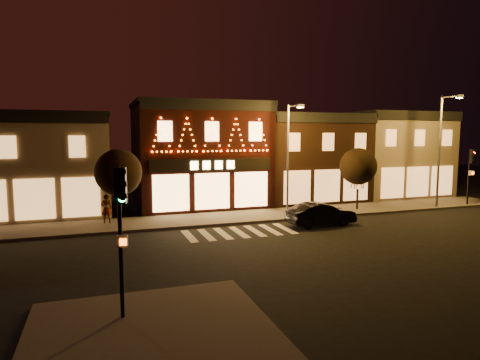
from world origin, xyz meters
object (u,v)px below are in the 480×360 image
pedestrian (106,209)px  dark_sedan (321,214)px  traffic_signal_near (121,213)px  streetlamp_mid (290,150)px

pedestrian → dark_sedan: bearing=171.8°
traffic_signal_near → streetlamp_mid: 18.46m
traffic_signal_near → pedestrian: traffic_signal_near is taller
traffic_signal_near → pedestrian: bearing=102.0°
pedestrian → streetlamp_mid: bearing=-173.5°
streetlamp_mid → pedestrian: size_ratio=4.14×
streetlamp_mid → dark_sedan: bearing=-76.1°
dark_sedan → pedestrian: 13.69m
streetlamp_mid → dark_sedan: (0.56, -3.53, -3.93)m
streetlamp_mid → pedestrian: 12.92m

